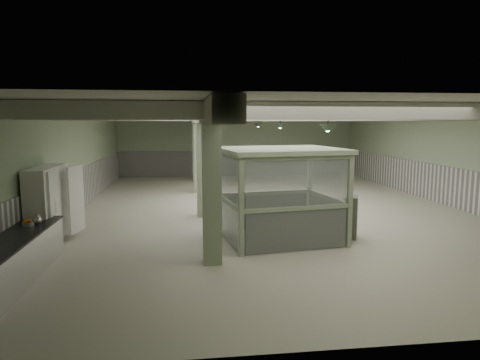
{
  "coord_description": "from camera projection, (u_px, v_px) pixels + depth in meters",
  "views": [
    {
      "loc": [
        -3.06,
        -15.48,
        3.21
      ],
      "look_at": [
        -1.29,
        -1.51,
        1.3
      ],
      "focal_mm": 32.0,
      "sensor_mm": 36.0,
      "label": 1
    }
  ],
  "objects": [
    {
      "name": "walkin_cooler",
      "position": [
        49.0,
        208.0,
        11.14
      ],
      "size": [
        0.81,
        2.13,
        1.95
      ],
      "color": "white",
      "rests_on": "floor"
    },
    {
      "name": "beam_a",
      "position": [
        346.0,
        111.0,
        8.2
      ],
      "size": [
        13.9,
        0.35,
        0.32
      ],
      "primitive_type": "cube",
      "color": "beige",
      "rests_on": "ceiling"
    },
    {
      "name": "orange_bowl",
      "position": [
        28.0,
        224.0,
        9.52
      ],
      "size": [
        0.33,
        0.33,
        0.09
      ],
      "primitive_type": "cylinder",
      "rotation": [
        0.0,
        0.0,
        -0.4
      ],
      "color": "#B2B2B7",
      "rests_on": "prep_counter"
    },
    {
      "name": "column_a",
      "position": [
        212.0,
        185.0,
        9.58
      ],
      "size": [
        0.42,
        0.42,
        3.6
      ],
      "primitive_type": "cube",
      "color": "#99A988",
      "rests_on": "floor"
    },
    {
      "name": "wall_back",
      "position": [
        237.0,
        146.0,
        25.62
      ],
      "size": [
        14.0,
        0.02,
        3.6
      ],
      "primitive_type": "cube",
      "color": "#90A181",
      "rests_on": "floor"
    },
    {
      "name": "pendant_mid",
      "position": [
        280.0,
        126.0,
        16.17
      ],
      "size": [
        0.44,
        0.44,
        0.22
      ],
      "primitive_type": "cone",
      "rotation": [
        3.14,
        0.0,
        0.0
      ],
      "color": "#28362A",
      "rests_on": "ceiling"
    },
    {
      "name": "wall_right",
      "position": [
        446.0,
        159.0,
        16.66
      ],
      "size": [
        0.02,
        20.0,
        3.6
      ],
      "primitive_type": "cube",
      "color": "#90A181",
      "rests_on": "floor"
    },
    {
      "name": "wall_left",
      "position": [
        73.0,
        163.0,
        14.92
      ],
      "size": [
        0.02,
        20.0,
        3.6
      ],
      "primitive_type": "cube",
      "color": "#90A181",
      "rests_on": "floor"
    },
    {
      "name": "column_b",
      "position": [
        203.0,
        164.0,
        14.49
      ],
      "size": [
        0.42,
        0.42,
        3.6
      ],
      "primitive_type": "cube",
      "color": "#99A988",
      "rests_on": "floor"
    },
    {
      "name": "girder",
      "position": [
        201.0,
        117.0,
        15.26
      ],
      "size": [
        0.45,
        19.9,
        0.4
      ],
      "primitive_type": "cube",
      "color": "beige",
      "rests_on": "ceiling"
    },
    {
      "name": "beam_c",
      "position": [
        286.0,
        115.0,
        13.11
      ],
      "size": [
        13.9,
        0.35,
        0.32
      ],
      "primitive_type": "cube",
      "color": "beige",
      "rests_on": "ceiling"
    },
    {
      "name": "wainscot_right",
      "position": [
        443.0,
        185.0,
        16.8
      ],
      "size": [
        0.05,
        19.9,
        1.5
      ],
      "primitive_type": "cube",
      "color": "white",
      "rests_on": "floor"
    },
    {
      "name": "beam_b",
      "position": [
        309.0,
        114.0,
        10.65
      ],
      "size": [
        13.9,
        0.35,
        0.32
      ],
      "primitive_type": "cube",
      "color": "beige",
      "rests_on": "ceiling"
    },
    {
      "name": "guard_booth",
      "position": [
        280.0,
        178.0,
        11.59
      ],
      "size": [
        3.48,
        3.08,
        2.52
      ],
      "rotation": [
        0.0,
        0.0,
        0.15
      ],
      "color": "#92A685",
      "rests_on": "floor"
    },
    {
      "name": "pitcher_near",
      "position": [
        38.0,
        220.0,
        9.66
      ],
      "size": [
        0.21,
        0.23,
        0.24
      ],
      "primitive_type": null,
      "rotation": [
        0.0,
        0.0,
        0.28
      ],
      "color": "silver",
      "rests_on": "prep_counter"
    },
    {
      "name": "pendant_front",
      "position": [
        328.0,
        129.0,
        10.77
      ],
      "size": [
        0.44,
        0.44,
        0.22
      ],
      "primitive_type": "cone",
      "rotation": [
        3.14,
        0.0,
        0.0
      ],
      "color": "#28362A",
      "rests_on": "ceiling"
    },
    {
      "name": "beam_e",
      "position": [
        258.0,
        117.0,
        18.03
      ],
      "size": [
        13.9,
        0.35,
        0.32
      ],
      "primitive_type": "cube",
      "color": "beige",
      "rests_on": "ceiling"
    },
    {
      "name": "wainscot_left",
      "position": [
        75.0,
        192.0,
        15.06
      ],
      "size": [
        0.05,
        19.9,
        1.5
      ],
      "primitive_type": "cube",
      "color": "white",
      "rests_on": "floor"
    },
    {
      "name": "wainscot_back",
      "position": [
        237.0,
        163.0,
        25.74
      ],
      "size": [
        13.9,
        0.05,
        1.5
      ],
      "primitive_type": "cube",
      "color": "white",
      "rests_on": "floor"
    },
    {
      "name": "pendant_back",
      "position": [
        258.0,
        125.0,
        21.09
      ],
      "size": [
        0.44,
        0.44,
        0.22
      ],
      "primitive_type": "cone",
      "rotation": [
        3.14,
        0.0,
        0.0
      ],
      "color": "#28362A",
      "rests_on": "ceiling"
    },
    {
      "name": "ceiling",
      "position": [
        270.0,
        111.0,
        15.55
      ],
      "size": [
        14.0,
        20.0,
        0.02
      ],
      "primitive_type": "cube",
      "color": "beige",
      "rests_on": "wall_back"
    },
    {
      "name": "prep_counter",
      "position": [
        7.0,
        265.0,
        8.27
      ],
      "size": [
        0.84,
        4.77,
        0.91
      ],
      "color": "silver",
      "rests_on": "floor"
    },
    {
      "name": "beam_g",
      "position": [
        243.0,
        118.0,
        22.94
      ],
      "size": [
        13.9,
        0.35,
        0.32
      ],
      "primitive_type": "cube",
      "color": "beige",
      "rests_on": "ceiling"
    },
    {
      "name": "filing_cabinet",
      "position": [
        350.0,
        217.0,
        11.89
      ],
      "size": [
        0.57,
        0.65,
        1.17
      ],
      "primitive_type": "cube",
      "rotation": [
        0.0,
        0.0,
        -0.43
      ],
      "color": "#595F4F",
      "rests_on": "floor"
    },
    {
      "name": "column_c",
      "position": [
        198.0,
        153.0,
        19.41
      ],
      "size": [
        0.42,
        0.42,
        3.6
      ],
      "primitive_type": "cube",
      "color": "#99A988",
      "rests_on": "floor"
    },
    {
      "name": "beam_d",
      "position": [
        270.0,
        116.0,
        15.57
      ],
      "size": [
        13.9,
        0.35,
        0.32
      ],
      "primitive_type": "cube",
      "color": "beige",
      "rests_on": "ceiling"
    },
    {
      "name": "wall_front",
      "position": [
        408.0,
        224.0,
        5.96
      ],
      "size": [
        14.0,
        0.02,
        3.6
      ],
      "primitive_type": "cube",
      "color": "#90A181",
      "rests_on": "floor"
    },
    {
      "name": "beam_f",
      "position": [
        250.0,
        118.0,
        20.49
      ],
      "size": [
        13.9,
        0.35,
        0.32
      ],
      "primitive_type": "cube",
      "color": "beige",
      "rests_on": "ceiling"
    },
    {
      "name": "floor",
      "position": [
        269.0,
        208.0,
        16.03
      ],
      "size": [
        20.0,
        20.0,
        0.0
      ],
      "primitive_type": "plane",
      "color": "beige",
      "rests_on": "ground"
    },
    {
      "name": "column_d",
      "position": [
        196.0,
        148.0,
        23.34
      ],
      "size": [
        0.42,
        0.42,
        3.6
      ],
      "primitive_type": "cube",
      "color": "#99A988",
      "rests_on": "floor"
    }
  ]
}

